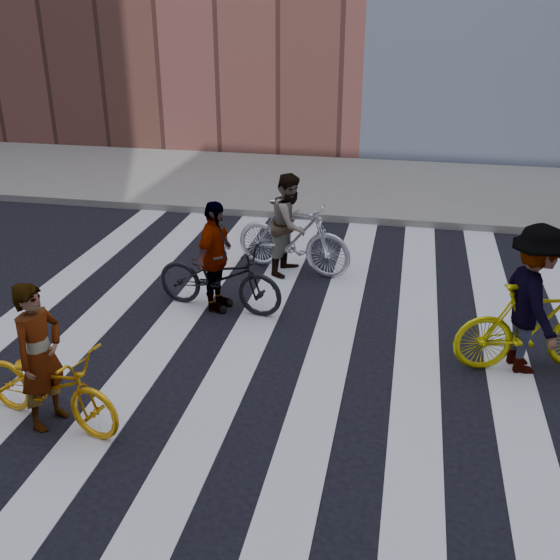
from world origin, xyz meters
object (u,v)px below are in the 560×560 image
(bike_yellow_left, at_px, (49,385))
(rider_mid, at_px, (290,224))
(rider_right, at_px, (533,300))
(bike_dark_rear, at_px, (219,277))
(rider_left, at_px, (40,356))
(rider_rear, at_px, (215,257))
(bike_silver_mid, at_px, (293,237))
(bike_yellow_right, at_px, (532,327))

(bike_yellow_left, height_order, rider_mid, rider_mid)
(rider_mid, distance_m, rider_right, 4.13)
(bike_dark_rear, relative_size, rider_left, 1.18)
(bike_yellow_left, distance_m, rider_left, 0.34)
(bike_dark_rear, xyz_separation_m, rider_rear, (-0.05, 0.00, 0.30))
(bike_silver_mid, xyz_separation_m, rider_right, (3.29, -2.41, 0.32))
(bike_dark_rear, xyz_separation_m, rider_right, (4.08, -0.84, 0.42))
(bike_dark_rear, height_order, rider_left, rider_left)
(bike_yellow_left, xyz_separation_m, rider_mid, (1.69, 4.57, 0.36))
(bike_silver_mid, bearing_deg, bike_yellow_right, -111.37)
(rider_mid, bearing_deg, rider_right, -111.37)
(rider_right, bearing_deg, rider_left, 99.30)
(rider_left, xyz_separation_m, rider_right, (5.08, 2.16, 0.11))
(rider_right, bearing_deg, bike_silver_mid, 40.05)
(rider_left, distance_m, rider_right, 5.52)
(bike_silver_mid, xyz_separation_m, bike_yellow_right, (3.34, -2.41, -0.03))
(rider_mid, xyz_separation_m, rider_right, (3.34, -2.41, 0.10))
(bike_yellow_left, relative_size, bike_silver_mid, 0.90)
(bike_dark_rear, bearing_deg, rider_right, -92.61)
(bike_silver_mid, distance_m, rider_right, 4.10)
(bike_silver_mid, distance_m, rider_left, 4.92)
(bike_silver_mid, bearing_deg, rider_rear, 166.52)
(rider_rear, bearing_deg, bike_dark_rear, -80.91)
(rider_right, distance_m, rider_rear, 4.21)
(bike_silver_mid, height_order, rider_left, rider_left)
(rider_mid, bearing_deg, bike_yellow_left, 174.18)
(bike_dark_rear, bearing_deg, rider_mid, -15.93)
(bike_yellow_right, xyz_separation_m, rider_mid, (-3.39, 2.41, 0.26))
(bike_silver_mid, xyz_separation_m, rider_left, (-1.79, -4.57, 0.21))
(bike_yellow_left, relative_size, rider_mid, 1.08)
(bike_silver_mid, distance_m, rider_rear, 1.79)
(rider_left, bearing_deg, bike_yellow_right, -52.87)
(bike_yellow_left, bearing_deg, rider_right, -52.47)
(bike_dark_rear, height_order, rider_mid, rider_mid)
(bike_silver_mid, xyz_separation_m, rider_rear, (-0.83, -1.57, 0.21))
(bike_silver_mid, bearing_deg, rider_right, -111.78)
(rider_rear, bearing_deg, rider_mid, -17.41)
(bike_dark_rear, xyz_separation_m, rider_mid, (0.73, 1.57, 0.32))
(bike_dark_rear, relative_size, rider_mid, 1.16)
(rider_rear, bearing_deg, bike_yellow_left, 172.28)
(bike_yellow_right, height_order, rider_mid, rider_mid)
(bike_silver_mid, bearing_deg, rider_mid, 104.46)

